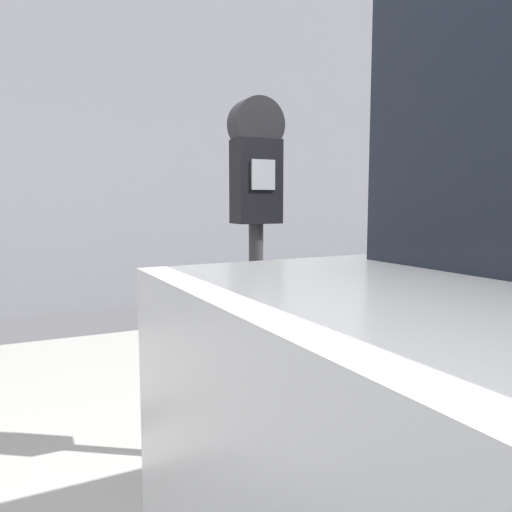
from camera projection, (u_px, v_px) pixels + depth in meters
sidewalk at (199, 387)px, 3.21m from camera, size 24.00×2.80×0.11m
building_facade at (107, 43)px, 5.68m from camera, size 24.00×0.30×6.08m
parking_meter at (256, 205)px, 2.07m from camera, size 0.22×0.14×1.56m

